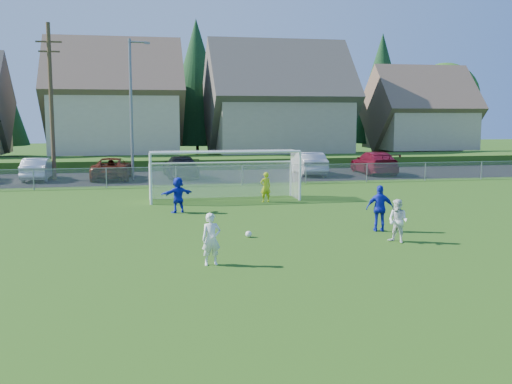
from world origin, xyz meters
TOP-DOWN VIEW (x-y plane):
  - ground at (0.00, 0.00)m, footprint 160.00×160.00m
  - asphalt_lot at (0.00, 27.50)m, footprint 60.00×60.00m
  - grass_embankment at (0.00, 35.00)m, footprint 70.00×6.00m
  - soccer_ball at (-0.54, 6.63)m, footprint 0.22×0.22m
  - player_white_a at (-2.30, 3.04)m, footprint 0.58×0.41m
  - player_white_b at (4.17, 4.80)m, footprint 0.85×0.89m
  - player_blue_a at (4.36, 6.73)m, footprint 1.07×0.68m
  - player_blue_b at (-2.56, 12.45)m, footprint 1.51×0.92m
  - goalkeeper at (1.86, 14.80)m, footprint 0.58×0.43m
  - car_b at (-10.56, 27.31)m, footprint 1.62×4.45m
  - car_c at (-5.86, 26.95)m, footprint 2.66×5.27m
  - car_d at (-1.33, 27.07)m, footprint 2.31×5.17m
  - car_f at (7.69, 27.15)m, footprint 2.01×5.01m
  - car_g at (12.52, 26.87)m, footprint 2.72×5.74m
  - soccer_goal at (0.00, 16.05)m, footprint 7.42×1.90m
  - chainlink_fence at (0.00, 22.00)m, footprint 52.06×0.06m
  - streetlight at (-4.45, 26.00)m, footprint 1.38×0.18m
  - utility_pole at (-9.50, 27.00)m, footprint 1.60×0.26m
  - houses_row at (1.97, 42.46)m, footprint 53.90×11.45m
  - tree_row at (1.04, 48.74)m, footprint 65.98×12.36m

SIDE VIEW (x-z plane):
  - ground at x=0.00m, z-range 0.00..0.00m
  - asphalt_lot at x=0.00m, z-range 0.01..0.01m
  - soccer_ball at x=-0.54m, z-range 0.00..0.22m
  - grass_embankment at x=0.00m, z-range 0.00..0.80m
  - chainlink_fence at x=0.00m, z-range 0.03..1.23m
  - car_c at x=-5.86m, z-range 0.00..1.43m
  - player_white_b at x=4.17m, z-range 0.00..1.45m
  - car_b at x=-10.56m, z-range 0.00..1.46m
  - goalkeeper at x=1.86m, z-range 0.00..1.46m
  - car_d at x=-1.33m, z-range 0.00..1.47m
  - player_white_a at x=-2.30m, z-range 0.00..1.49m
  - player_blue_b at x=-2.56m, z-range 0.00..1.55m
  - car_g at x=12.52m, z-range 0.00..1.62m
  - car_f at x=7.69m, z-range 0.00..1.62m
  - player_blue_a at x=4.36m, z-range 0.00..1.69m
  - soccer_goal at x=0.00m, z-range 0.38..2.88m
  - streetlight at x=-4.45m, z-range 0.34..9.34m
  - utility_pole at x=-9.50m, z-range 0.15..10.15m
  - tree_row at x=1.04m, z-range 0.01..13.81m
  - houses_row at x=1.97m, z-range 0.69..13.97m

